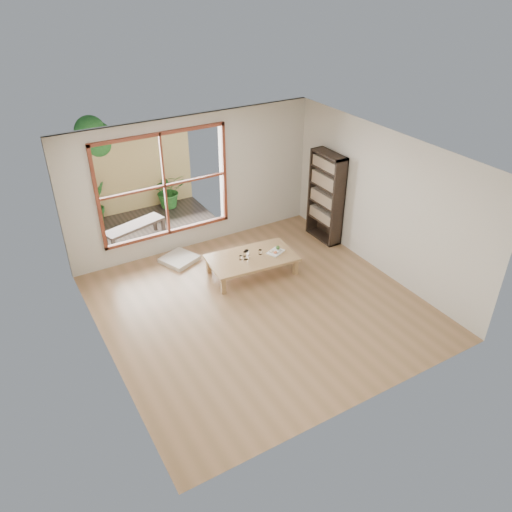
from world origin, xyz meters
The scene contains 15 objects.
ground centered at (0.00, 0.00, 0.00)m, with size 5.00×5.00×0.00m, color #A17750.
low_table centered at (0.39, 0.93, 0.30)m, with size 1.65×1.03×0.34m.
floor_cushion centered at (-0.61, 1.99, 0.04)m, with size 0.58×0.58×0.08m, color white.
bookshelf centered at (2.33, 1.35, 0.91)m, with size 0.29×0.82×1.82m, color #2D2019.
glass_tall centered at (0.26, 0.92, 0.42)m, with size 0.08×0.08×0.15m, color silver.
glass_mid centered at (0.57, 0.93, 0.39)m, with size 0.06×0.06×0.09m, color silver.
glass_short centered at (0.34, 1.03, 0.40)m, with size 0.08×0.08×0.10m, color silver.
glass_small centered at (0.18, 0.96, 0.38)m, with size 0.06×0.06×0.07m, color silver.
food_tray centered at (0.86, 0.85, 0.37)m, with size 0.36×0.32×0.10m.
deck centered at (-0.60, 3.56, 0.00)m, with size 2.80×2.00×0.05m, color #332A25.
garden_bench centered at (-1.09, 3.07, 0.36)m, with size 1.31×0.71×0.40m.
bamboo_fence centered at (-0.60, 4.56, 0.90)m, with size 2.80×0.06×1.80m, color tan.
shrub_right centered at (0.14, 4.30, 0.43)m, with size 0.72×0.63×0.80m, color #2B6826.
shrub_left centered at (-1.55, 4.15, 0.53)m, with size 0.55×0.44×1.00m, color #2B6826.
garden_tree centered at (-1.28, 4.86, 1.63)m, with size 1.04×0.85×2.22m.
Camera 1 is at (-3.44, -5.76, 5.05)m, focal length 35.00 mm.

